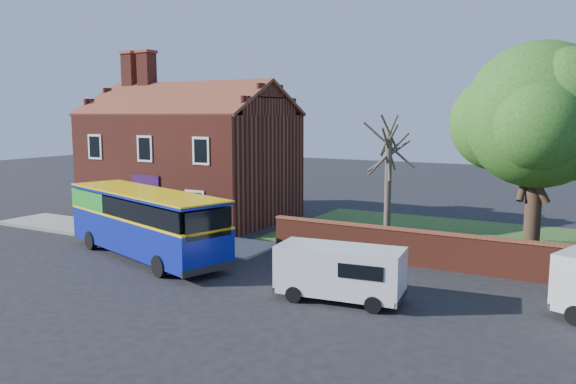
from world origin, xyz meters
The scene contains 10 objects.
ground centered at (0.00, 0.00, 0.00)m, with size 120.00×120.00×0.00m, color black.
pavement centered at (-7.00, 5.75, 0.06)m, with size 18.00×3.50×0.12m, color gray.
kerb centered at (-7.00, 4.00, 0.07)m, with size 18.00×0.15×0.14m, color slate.
grass_strip centered at (13.00, 13.00, 0.02)m, with size 26.00×12.00×0.04m, color #426B28.
shop_building centered at (-7.02, 11.50, 3.41)m, with size 12.30×8.13×10.50m.
boundary_wall centered at (13.00, 7.00, 0.81)m, with size 22.00×0.38×1.60m.
bus centered at (-2.63, 2.50, 1.75)m, with size 10.41×5.52×3.08m.
van_near centered at (7.93, 1.20, 1.08)m, with size 4.59×2.27×1.94m.
large_tree centered at (13.32, 10.01, 6.30)m, with size 7.89×6.24×9.63m.
bare_tree centered at (6.83, 9.27, 3.18)m, with size 2.33×2.77×6.21m.
Camera 1 is at (15.63, -16.42, 6.52)m, focal length 35.00 mm.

